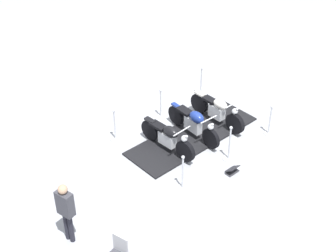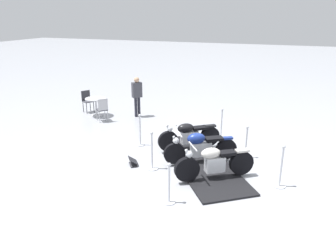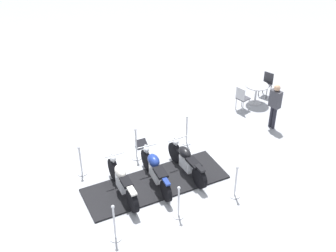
{
  "view_description": "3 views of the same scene",
  "coord_description": "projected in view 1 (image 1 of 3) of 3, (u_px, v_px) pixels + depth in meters",
  "views": [
    {
      "loc": [
        -2.11,
        -11.97,
        8.94
      ],
      "look_at": [
        -0.86,
        -0.98,
        1.14
      ],
      "focal_mm": 53.18,
      "sensor_mm": 36.0,
      "label": 1
    },
    {
      "loc": [
        8.51,
        2.2,
        4.18
      ],
      "look_at": [
        -0.88,
        -1.35,
        0.7
      ],
      "focal_mm": 34.96,
      "sensor_mm": 36.0,
      "label": 2
    },
    {
      "loc": [
        -1.98,
        9.68,
        8.49
      ],
      "look_at": [
        -0.09,
        -1.68,
        0.99
      ],
      "focal_mm": 46.48,
      "sensor_mm": 36.0,
      "label": 3
    }
  ],
  "objects": [
    {
      "name": "ground_plane",
      "position": [
        193.0,
        136.0,
        15.07
      ],
      "size": [
        80.0,
        80.0,
        0.0
      ],
      "primitive_type": "plane",
      "color": "#A8AAB2"
    },
    {
      "name": "display_platform",
      "position": [
        193.0,
        136.0,
        15.05
      ],
      "size": [
        4.32,
        3.69,
        0.05
      ],
      "primitive_type": "cube",
      "rotation": [
        0.0,
        0.0,
        0.63
      ],
      "color": "black",
      "rests_on": "ground_plane"
    },
    {
      "name": "motorcycle_black",
      "position": [
        168.0,
        137.0,
        14.19
      ],
      "size": [
        1.39,
        1.7,
        0.95
      ],
      "rotation": [
        0.0,
        0.0,
        -0.9
      ],
      "color": "black",
      "rests_on": "display_platform"
    },
    {
      "name": "motorcycle_navy",
      "position": [
        194.0,
        123.0,
        14.74
      ],
      "size": [
        1.28,
        1.91,
        0.93
      ],
      "rotation": [
        0.0,
        0.0,
        -1.0
      ],
      "color": "black",
      "rests_on": "display_platform"
    },
    {
      "name": "motorcycle_cream",
      "position": [
        217.0,
        110.0,
        15.33
      ],
      "size": [
        1.37,
        1.87,
        0.97
      ],
      "rotation": [
        0.0,
        0.0,
        -0.96
      ],
      "color": "black",
      "rests_on": "display_platform"
    },
    {
      "name": "stanchion_right_rear",
      "position": [
        270.0,
        124.0,
        14.98
      ],
      "size": [
        0.29,
        0.29,
        1.02
      ],
      "color": "silver",
      "rests_on": "ground_plane"
    },
    {
      "name": "stanchion_left_front",
      "position": [
        115.0,
        130.0,
        14.75
      ],
      "size": [
        0.34,
        0.34,
        1.07
      ],
      "color": "silver",
      "rests_on": "ground_plane"
    },
    {
      "name": "stanchion_right_front",
      "position": [
        183.0,
        177.0,
        12.97
      ],
      "size": [
        0.29,
        0.29,
        1.08
      ],
      "color": "silver",
      "rests_on": "ground_plane"
    },
    {
      "name": "stanchion_left_rear",
      "position": [
        201.0,
        87.0,
        16.73
      ],
      "size": [
        0.33,
        0.33,
        1.14
      ],
      "color": "silver",
      "rests_on": "ground_plane"
    },
    {
      "name": "stanchion_right_mid",
      "position": [
        229.0,
        149.0,
        13.98
      ],
      "size": [
        0.34,
        0.34,
        1.13
      ],
      "color": "silver",
      "rests_on": "ground_plane"
    },
    {
      "name": "stanchion_left_mid",
      "position": [
        161.0,
        108.0,
        15.75
      ],
      "size": [
        0.33,
        0.33,
        1.03
      ],
      "color": "silver",
      "rests_on": "ground_plane"
    },
    {
      "name": "info_placard",
      "position": [
        232.0,
        171.0,
        13.65
      ],
      "size": [
        0.44,
        0.42,
        0.24
      ],
      "rotation": [
        0.0,
        0.0,
        3.77
      ],
      "color": "#333338",
      "rests_on": "ground_plane"
    },
    {
      "name": "bystander_person",
      "position": [
        66.0,
        208.0,
        11.14
      ],
      "size": [
        0.44,
        0.43,
        1.69
      ],
      "rotation": [
        0.0,
        0.0,
        0.83
      ],
      "color": "#23232D",
      "rests_on": "ground_plane"
    }
  ]
}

